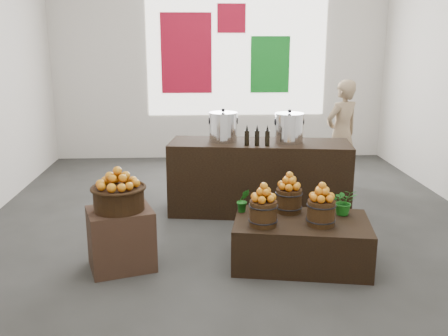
{
  "coord_description": "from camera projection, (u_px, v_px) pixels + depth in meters",
  "views": [
    {
      "loc": [
        -0.4,
        -5.63,
        2.14
      ],
      "look_at": [
        -0.13,
        -0.4,
        0.79
      ],
      "focal_mm": 40.0,
      "sensor_mm": 36.0,
      "label": 1
    }
  ],
  "objects": [
    {
      "name": "apples_in_basket",
      "position": [
        118.0,
        178.0,
        4.61
      ],
      "size": [
        0.37,
        0.37,
        0.2
      ],
      "primitive_type": null,
      "color": "#9F1805",
      "rests_on": "wicker_basket"
    },
    {
      "name": "apples_in_bucket_rear",
      "position": [
        289.0,
        181.0,
        4.98
      ],
      "size": [
        0.19,
        0.19,
        0.17
      ],
      "primitive_type": null,
      "color": "#9F1805",
      "rests_on": "apple_bucket_rear"
    },
    {
      "name": "shopper",
      "position": [
        341.0,
        134.0,
        7.32
      ],
      "size": [
        0.69,
        0.61,
        1.59
      ],
      "primitive_type": "imported",
      "rotation": [
        0.0,
        0.0,
        3.65
      ],
      "color": "#93795A",
      "rests_on": "ground"
    },
    {
      "name": "apple_bucket_rear",
      "position": [
        289.0,
        200.0,
        5.03
      ],
      "size": [
        0.26,
        0.26,
        0.24
      ],
      "primitive_type": "cylinder",
      "color": "#3B2210",
      "rests_on": "display_table"
    },
    {
      "name": "herb_garnish_right",
      "position": [
        344.0,
        202.0,
        4.94
      ],
      "size": [
        0.25,
        0.22,
        0.27
      ],
      "primitive_type": "imported",
      "rotation": [
        0.0,
        0.0,
        -0.04
      ],
      "color": "#135D14",
      "rests_on": "display_table"
    },
    {
      "name": "deco_green_right",
      "position": [
        270.0,
        65.0,
        8.97
      ],
      "size": [
        0.7,
        0.04,
        1.0
      ],
      "primitive_type": "cube",
      "color": "#137E21",
      "rests_on": "back_wall"
    },
    {
      "name": "back_wall",
      "position": [
        220.0,
        48.0,
        8.88
      ],
      "size": [
        6.0,
        0.04,
        4.0
      ],
      "primitive_type": "cube",
      "color": "silver",
      "rests_on": "ground"
    },
    {
      "name": "apples_in_bucket_front_right",
      "position": [
        322.0,
        192.0,
        4.62
      ],
      "size": [
        0.19,
        0.19,
        0.17
      ],
      "primitive_type": null,
      "color": "#9F1805",
      "rests_on": "apple_bucket_front_right"
    },
    {
      "name": "apples_in_bucket_front_left",
      "position": [
        264.0,
        192.0,
        4.6
      ],
      "size": [
        0.19,
        0.19,
        0.17
      ],
      "primitive_type": null,
      "color": "#9F1805",
      "rests_on": "apple_bucket_front_left"
    },
    {
      "name": "counter",
      "position": [
        259.0,
        177.0,
        6.28
      ],
      "size": [
        2.3,
        1.01,
        0.91
      ],
      "primitive_type": "cube",
      "rotation": [
        0.0,
        0.0,
        -0.14
      ],
      "color": "black",
      "rests_on": "ground"
    },
    {
      "name": "stock_pot_left",
      "position": [
        223.0,
        128.0,
        6.16
      ],
      "size": [
        0.34,
        0.34,
        0.34
      ],
      "primitive_type": "cylinder",
      "color": "silver",
      "rests_on": "counter"
    },
    {
      "name": "wicker_basket",
      "position": [
        119.0,
        199.0,
        4.66
      ],
      "size": [
        0.47,
        0.47,
        0.21
      ],
      "primitive_type": "cylinder",
      "color": "black",
      "rests_on": "crate"
    },
    {
      "name": "display_table",
      "position": [
        301.0,
        242.0,
        4.87
      ],
      "size": [
        1.41,
        1.0,
        0.45
      ],
      "primitive_type": "cube",
      "rotation": [
        0.0,
        0.0,
        -0.17
      ],
      "color": "black",
      "rests_on": "ground"
    },
    {
      "name": "herb_garnish_left",
      "position": [
        243.0,
        200.0,
        5.02
      ],
      "size": [
        0.15,
        0.12,
        0.24
      ],
      "primitive_type": "imported",
      "rotation": [
        0.0,
        0.0,
        0.14
      ],
      "color": "#135D14",
      "rests_on": "display_table"
    },
    {
      "name": "stock_pot_center",
      "position": [
        289.0,
        129.0,
        6.09
      ],
      "size": [
        0.34,
        0.34,
        0.34
      ],
      "primitive_type": "cylinder",
      "color": "silver",
      "rests_on": "counter"
    },
    {
      "name": "back_opening",
      "position": [
        237.0,
        48.0,
        8.87
      ],
      "size": [
        3.2,
        0.02,
        2.4
      ],
      "primitive_type": "cube",
      "color": "white",
      "rests_on": "back_wall"
    },
    {
      "name": "oil_cruets",
      "position": [
        260.0,
        135.0,
        5.92
      ],
      "size": [
        0.25,
        0.09,
        0.25
      ],
      "primitive_type": null,
      "rotation": [
        0.0,
        0.0,
        -0.14
      ],
      "color": "black",
      "rests_on": "counter"
    },
    {
      "name": "apple_bucket_front_left",
      "position": [
        263.0,
        213.0,
        4.65
      ],
      "size": [
        0.26,
        0.26,
        0.24
      ],
      "primitive_type": "cylinder",
      "color": "#3B2210",
      "rests_on": "display_table"
    },
    {
      "name": "deco_red_upper",
      "position": [
        231.0,
        18.0,
        8.73
      ],
      "size": [
        0.5,
        0.04,
        0.5
      ],
      "primitive_type": "cube",
      "color": "#AB0D26",
      "rests_on": "back_wall"
    },
    {
      "name": "deco_red_left",
      "position": [
        186.0,
        53.0,
        8.84
      ],
      "size": [
        0.9,
        0.04,
        1.4
      ],
      "primitive_type": "cube",
      "color": "#AB0D26",
      "rests_on": "back_wall"
    },
    {
      "name": "ground",
      "position": [
        233.0,
        223.0,
        6.0
      ],
      "size": [
        7.0,
        7.0,
        0.0
      ],
      "primitive_type": "plane",
      "color": "#383936",
      "rests_on": "ground"
    },
    {
      "name": "crate",
      "position": [
        121.0,
        239.0,
        4.76
      ],
      "size": [
        0.71,
        0.64,
        0.59
      ],
      "primitive_type": "cube",
      "rotation": [
        0.0,
        0.0,
        0.32
      ],
      "color": "#472D21",
      "rests_on": "ground"
    },
    {
      "name": "apple_bucket_front_right",
      "position": [
        321.0,
        213.0,
        4.67
      ],
      "size": [
        0.26,
        0.26,
        0.24
      ],
      "primitive_type": "cylinder",
      "color": "#3B2210",
      "rests_on": "display_table"
    }
  ]
}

